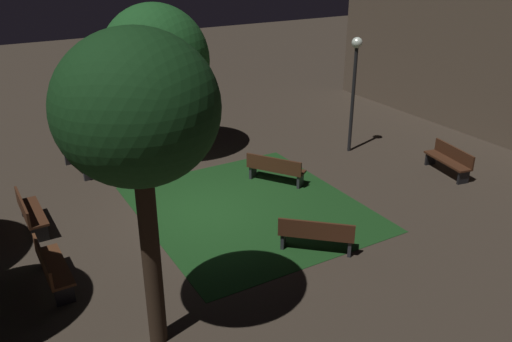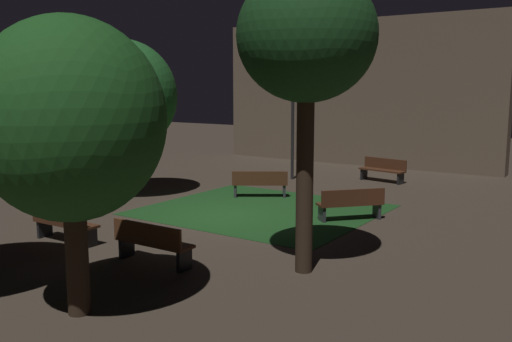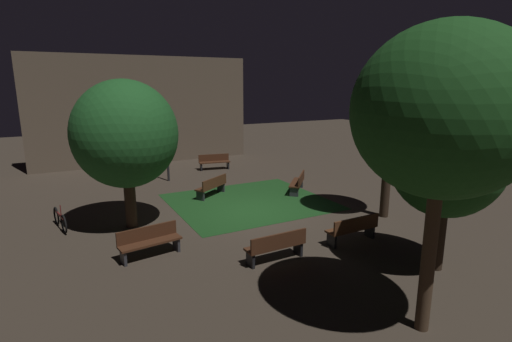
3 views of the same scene
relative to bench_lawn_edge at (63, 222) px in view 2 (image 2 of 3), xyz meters
The scene contains 14 objects.
ground_plane 4.51m from the bench_lawn_edge, 71.65° to the left, with size 60.00×60.00×0.00m, color #3D3328.
grass_lawn 5.79m from the bench_lawn_edge, 70.73° to the left, with size 6.37×5.73×0.01m, color #194219.
bench_lawn_edge is the anchor object (origin of this frame).
bench_near_trees 2.83m from the bench_lawn_edge, ahead, with size 1.81×0.51×0.88m.
bench_front_right 3.70m from the bench_lawn_edge, 146.69° to the left, with size 1.85×0.73×0.88m.
bench_front_left 12.48m from the bench_lawn_edge, 76.04° to the left, with size 1.86×0.80×0.88m.
bench_path_side 7.34m from the bench_lawn_edge, 51.09° to the left, with size 1.56×1.66×0.88m.
bench_by_lamp 6.99m from the bench_lawn_edge, 83.23° to the left, with size 1.76×1.40×0.88m.
tree_back_right 6.34m from the bench_lawn_edge, 122.93° to the left, with size 3.52×3.52×5.11m.
tree_tall_center 6.99m from the bench_lawn_edge, 13.72° to the left, with size 2.60×2.60×5.75m.
tree_back_left 5.06m from the bench_lawn_edge, 33.69° to the right, with size 2.92×2.92×4.65m.
lamp_post_near_wall 10.89m from the bench_lawn_edge, 90.72° to the left, with size 0.36×0.36×3.98m.
bicycle 7.80m from the bench_lawn_edge, 133.19° to the left, with size 0.39×1.72×0.93m.
building_wall_backdrop 16.33m from the bench_lawn_edge, 90.00° to the left, with size 13.39×0.80×6.60m, color brown.
Camera 2 is at (9.23, -12.00, 3.58)m, focal length 38.67 mm.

